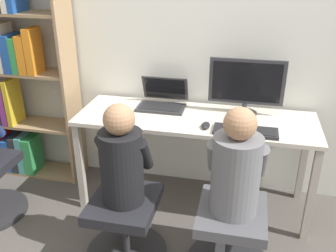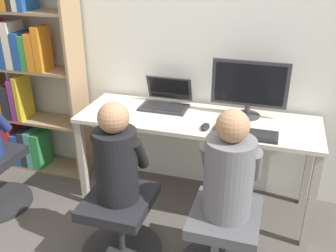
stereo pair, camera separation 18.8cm
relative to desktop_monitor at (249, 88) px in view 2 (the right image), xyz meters
name	(u,v)px [view 2 (the right image)]	position (x,y,z in m)	size (l,w,h in m)	color
ground_plane	(185,225)	(-0.35, -0.44, -1.00)	(14.00, 14.00, 0.00)	#4C4742
wall_back	(210,38)	(-0.35, 0.22, 0.30)	(10.00, 0.05, 2.60)	silver
desk	(197,129)	(-0.35, -0.14, -0.31)	(1.80, 0.59, 0.77)	beige
desktop_monitor	(249,88)	(0.00, 0.00, 0.00)	(0.56, 0.20, 0.43)	#333338
laptop	(166,101)	(-0.64, 0.01, -0.18)	(0.37, 0.30, 0.23)	#2D2D30
keyboard	(245,134)	(0.02, -0.33, -0.21)	(0.44, 0.16, 0.03)	#232326
computer_mouse_by_keyboard	(205,127)	(-0.25, -0.31, -0.21)	(0.06, 0.11, 0.03)	black
office_chair_left	(223,240)	(-0.01, -0.80, -0.75)	(0.55, 0.55, 0.47)	#262628
office_chair_right	(120,224)	(-0.70, -0.84, -0.75)	(0.55, 0.55, 0.47)	#262628
person_at_monitor	(229,170)	(-0.01, -0.79, -0.24)	(0.36, 0.32, 0.67)	slate
person_at_laptop	(116,157)	(-0.70, -0.84, -0.24)	(0.33, 0.30, 0.65)	black
bookshelf	(20,69)	(-1.98, 0.00, -0.02)	(0.89, 0.29, 1.96)	#997A56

